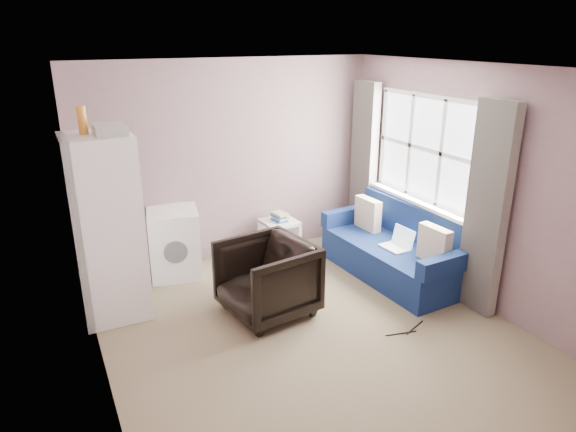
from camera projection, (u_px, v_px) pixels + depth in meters
name	position (u px, v px, depth m)	size (l,w,h in m)	color
room	(314.00, 210.00, 4.65)	(3.84, 4.24, 2.54)	#827255
armchair	(267.00, 275.00, 5.24)	(0.84, 0.79, 0.86)	black
fridge	(107.00, 227.00, 5.07)	(0.67, 0.65, 2.14)	white
washing_machine	(174.00, 242.00, 6.10)	(0.68, 0.68, 0.82)	white
side_table	(279.00, 235.00, 6.72)	(0.45, 0.45, 0.58)	white
sofa	(397.00, 250.00, 6.15)	(0.96, 1.93, 0.84)	navy
window_dressing	(416.00, 183.00, 6.02)	(0.17, 2.62, 2.18)	white
floor_cables	(408.00, 330.00, 5.05)	(0.50, 0.13, 0.01)	black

